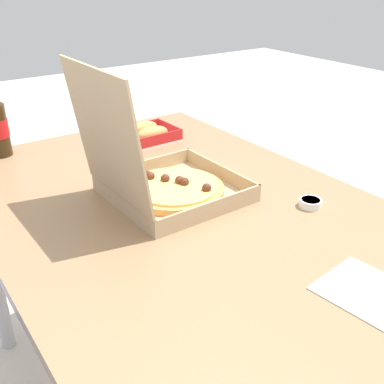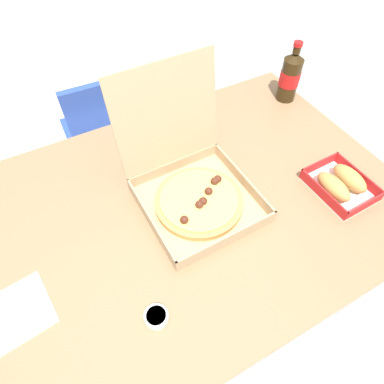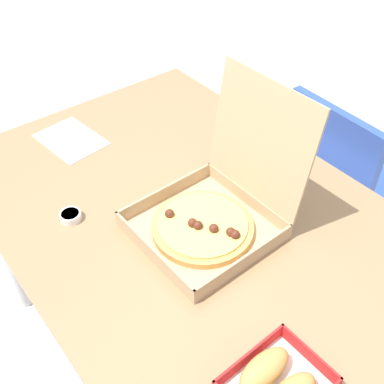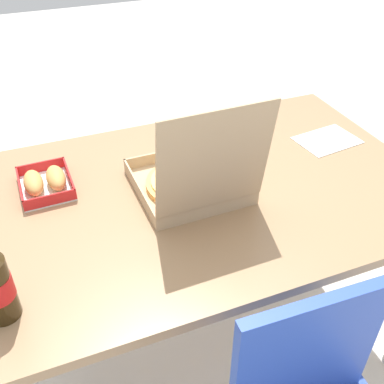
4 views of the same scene
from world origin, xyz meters
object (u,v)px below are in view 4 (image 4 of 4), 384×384
object	(u,v)px
pizza_box_open	(192,179)
bread_side_box	(45,182)
paper_menu	(327,140)
dipping_sauce_cup	(228,133)

from	to	relation	value
pizza_box_open	bread_side_box	size ratio (longest dim) A/B	1.89
pizza_box_open	paper_menu	distance (m)	0.57
bread_side_box	paper_menu	distance (m)	0.96
pizza_box_open	bread_side_box	bearing A→B (deg)	-24.61
paper_menu	dipping_sauce_cup	bearing A→B (deg)	-34.30
pizza_box_open	paper_menu	xyz separation A→B (m)	(-0.56, -0.11, -0.05)
dipping_sauce_cup	paper_menu	bearing A→B (deg)	152.50
bread_side_box	dipping_sauce_cup	bearing A→B (deg)	-172.14
pizza_box_open	dipping_sauce_cup	world-z (taller)	pizza_box_open
bread_side_box	dipping_sauce_cup	size ratio (longest dim) A/B	3.45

